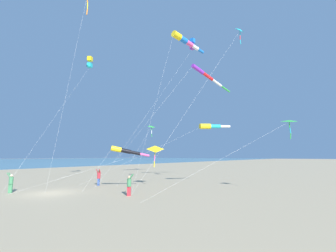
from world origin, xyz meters
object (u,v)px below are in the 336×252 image
person_adult_flyer (99,176)px  kite_windsock_black_fish_shape (185,41)px  kite_delta_yellow_midlevel (289,122)px  kite_windsock_purple_drifting (125,151)px  kite_windsock_red_high_left (210,126)px  kite_box_white_trailing (192,44)px  kite_box_striped_overhead (90,62)px  kite_delta_blue_topmost (240,31)px  kite_windsock_long_streamer_left (207,76)px  person_child_green_jacket (129,184)px  person_child_grey_jacket (11,182)px  kite_delta_teal_far_right (151,127)px  kite_delta_checkered_midright (155,149)px

person_adult_flyer → kite_windsock_black_fish_shape: bearing=57.0°
kite_delta_yellow_midlevel → kite_windsock_purple_drifting: kite_delta_yellow_midlevel is taller
kite_delta_yellow_midlevel → kite_windsock_red_high_left: kite_windsock_red_high_left is taller
kite_box_white_trailing → kite_box_striped_overhead: 15.11m
kite_delta_blue_topmost → kite_windsock_long_streamer_left: bearing=144.6°
kite_windsock_black_fish_shape → kite_box_striped_overhead: (-10.49, -8.15, -3.25)m
person_adult_flyer → person_child_green_jacket: bearing=-18.2°
kite_windsock_red_high_left → kite_windsock_purple_drifting: 9.91m
person_child_grey_jacket → kite_box_striped_overhead: kite_box_striped_overhead is taller
kite_delta_teal_far_right → kite_windsock_purple_drifting: size_ratio=1.48×
person_adult_flyer → kite_windsock_red_high_left: kite_windsock_red_high_left is taller
person_adult_flyer → kite_box_white_trailing: (5.91, 11.36, 18.92)m
kite_delta_checkered_midright → kite_windsock_red_high_left: kite_windsock_red_high_left is taller
kite_box_white_trailing → kite_windsock_long_streamer_left: (3.15, -1.74, -6.12)m
kite_box_striped_overhead → kite_windsock_purple_drifting: size_ratio=3.24×
kite_delta_teal_far_right → kite_delta_blue_topmost: bearing=-10.6°
kite_delta_blue_topmost → kite_windsock_purple_drifting: size_ratio=3.12×
kite_delta_blue_topmost → kite_box_striped_overhead: bearing=-167.6°
kite_windsock_black_fish_shape → kite_windsock_long_streamer_left: (3.08, 0.42, -5.70)m
kite_delta_teal_far_right → person_child_green_jacket: bearing=-57.1°
kite_delta_yellow_midlevel → kite_windsock_purple_drifting: (-13.99, -6.53, -2.49)m
kite_box_striped_overhead → kite_windsock_black_fish_shape: bearing=37.9°
kite_windsock_black_fish_shape → kite_delta_checkered_midright: bearing=-90.5°
person_child_green_jacket → kite_windsock_long_streamer_left: kite_windsock_long_streamer_left is taller
kite_box_striped_overhead → person_child_grey_jacket: bearing=-74.8°
kite_delta_yellow_midlevel → kite_box_white_trailing: (-12.90, 5.31, 13.59)m
kite_windsock_long_streamer_left → kite_delta_checkered_midright: bearing=-115.2°
kite_windsock_long_streamer_left → kite_windsock_purple_drifting: bearing=-112.8°
kite_delta_yellow_midlevel → kite_delta_teal_far_right: 18.05m
person_child_green_jacket → kite_windsock_long_streamer_left: (1.35, 12.15, 12.82)m
kite_windsock_purple_drifting → kite_windsock_red_high_left: bearing=51.7°
person_child_grey_jacket → kite_windsock_purple_drifting: kite_windsock_purple_drifting is taller
kite_delta_yellow_midlevel → person_child_grey_jacket: bearing=-145.9°
person_adult_flyer → person_child_grey_jacket: person_adult_flyer is taller
kite_box_white_trailing → kite_box_striped_overhead: bearing=-135.3°
person_child_green_jacket → kite_delta_teal_far_right: bearing=122.9°
kite_delta_checkered_midright → kite_box_striped_overhead: size_ratio=0.73×
person_child_grey_jacket → kite_windsock_long_streamer_left: 24.48m
kite_windsock_red_high_left → kite_delta_blue_topmost: (4.35, -1.62, 9.28)m
kite_windsock_red_high_left → kite_delta_teal_far_right: size_ratio=1.85×
kite_windsock_red_high_left → kite_box_striped_overhead: bearing=-158.7°
kite_delta_blue_topmost → kite_windsock_long_streamer_left: kite_delta_blue_topmost is taller
kite_windsock_red_high_left → person_child_grey_jacket: bearing=-130.3°
person_child_green_jacket → kite_delta_checkered_midright: size_ratio=0.15×
kite_windsock_red_high_left → kite_delta_blue_topmost: size_ratio=0.88×
person_adult_flyer → kite_windsock_red_high_left: size_ratio=0.13×
kite_delta_blue_topmost → kite_box_white_trailing: bearing=146.8°
person_adult_flyer → kite_windsock_red_high_left: (10.70, 6.98, 5.66)m
kite_delta_blue_topmost → kite_windsock_purple_drifting: (-10.24, -5.84, -12.10)m
person_adult_flyer → kite_box_striped_overhead: size_ratio=0.11×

